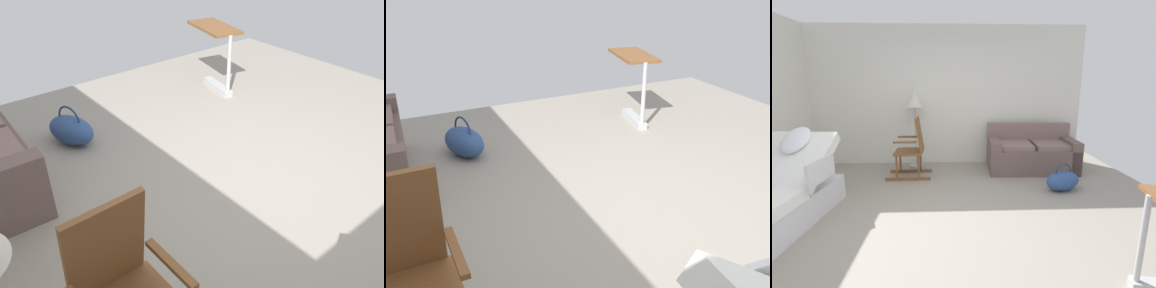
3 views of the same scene
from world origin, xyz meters
TOP-DOWN VIEW (x-y plane):
  - ground_plane at (0.00, 0.00)m, footprint 6.54×6.54m
  - overbed_table at (1.94, -1.21)m, footprint 0.88×0.56m
  - duffel_bag at (1.84, 0.95)m, footprint 0.64×0.49m

SIDE VIEW (x-z plane):
  - ground_plane at x=0.00m, z-range 0.00..0.00m
  - duffel_bag at x=1.84m, z-range -0.06..0.37m
  - overbed_table at x=1.94m, z-range 0.11..0.95m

